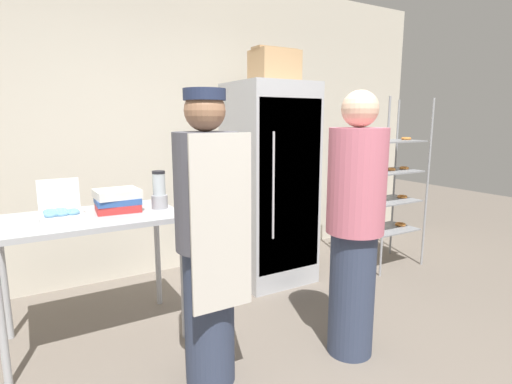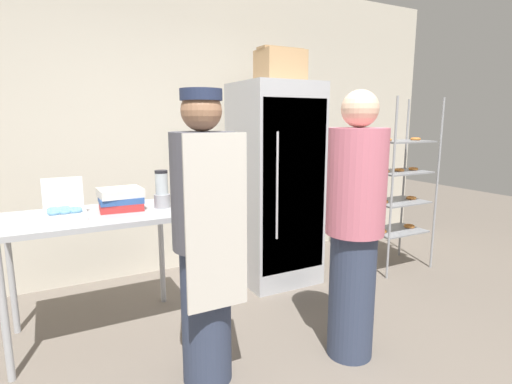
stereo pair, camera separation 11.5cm
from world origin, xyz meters
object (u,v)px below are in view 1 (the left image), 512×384
Objects in this scene: refrigerator at (269,184)px; person_customer at (355,225)px; cardboard_storage_box at (275,66)px; baking_rack at (390,185)px; person_baker at (208,238)px; binder_stack at (117,200)px; donut_box at (61,214)px; blender_pitcher at (159,192)px.

refrigerator reaches higher than person_customer.
cardboard_storage_box is at bearing 23.12° from refrigerator.
baking_rack is 2.55m from person_baker.
person_customer is (-1.49, -1.03, 0.02)m from baking_rack.
refrigerator is 1.47m from binder_stack.
donut_box is 0.63× the size of cardboard_storage_box.
blender_pitcher is 1.62m from cardboard_storage_box.
cardboard_storage_box reaches higher than person_customer.
binder_stack is at bearing 178.87° from baking_rack.
refrigerator is 7.13× the size of donut_box.
refrigerator is 1.09× the size of person_customer.
baking_rack is (1.27, -0.33, -0.08)m from refrigerator.
baking_rack is 1.03× the size of person_baker.
baking_rack reaches higher than donut_box.
person_customer is (1.59, -0.97, -0.07)m from donut_box.
binder_stack is 0.75× the size of cardboard_storage_box.
baking_rack is 5.64× the size of binder_stack.
binder_stack is at bearing 17.39° from donut_box.
baking_rack reaches higher than person_baker.
refrigerator is 4.51× the size of cardboard_storage_box.
blender_pitcher reaches higher than donut_box.
refrigerator reaches higher than blender_pitcher.
cardboard_storage_box is at bearing 78.39° from person_customer.
donut_box is 0.66m from blender_pitcher.
binder_stack is 1.86m from cardboard_storage_box.
blender_pitcher is 0.83m from person_baker.
binder_stack is 0.18× the size of person_baker.
person_baker is (0.30, -0.89, -0.09)m from binder_stack.
refrigerator reaches higher than donut_box.
person_baker is (0.02, -0.82, -0.13)m from blender_pitcher.
binder_stack is at bearing -169.14° from refrigerator.
baking_rack is at bearing 1.17° from donut_box.
person_customer is at bearing -12.00° from person_baker.
person_customer is (0.94, -1.02, -0.14)m from blender_pitcher.
cardboard_storage_box is (1.23, 0.37, 0.99)m from blender_pitcher.
donut_box is at bearing -178.83° from baking_rack.
cardboard_storage_box is at bearing 163.40° from baking_rack.
person_baker is 0.99× the size of person_customer.
donut_box is 1.87m from person_customer.
refrigerator is 1.21m from blender_pitcher.
person_customer is (1.22, -1.08, -0.10)m from binder_stack.
person_customer is at bearing -101.61° from cardboard_storage_box.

